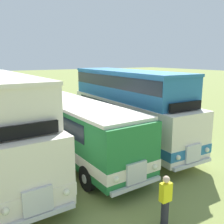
# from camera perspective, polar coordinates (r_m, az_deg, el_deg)

# --- Properties ---
(bus_seventh_in_row) EXTENTS (2.91, 9.93, 2.99)m
(bus_seventh_in_row) POSITION_cam_1_polar(r_m,az_deg,el_deg) (13.18, -8.10, -3.15)
(bus_seventh_in_row) COLOR #237538
(bus_seventh_in_row) RESTS_ON ground
(bus_eighth_in_row) EXTENTS (2.77, 10.17, 4.49)m
(bus_eighth_in_row) POSITION_cam_1_polar(r_m,az_deg,el_deg) (15.11, 3.63, 1.71)
(bus_eighth_in_row) COLOR silver
(bus_eighth_in_row) RESTS_ON ground
(marshal_person) EXTENTS (0.36, 0.24, 1.73)m
(marshal_person) POSITION_cam_1_polar(r_m,az_deg,el_deg) (8.36, 11.99, -19.21)
(marshal_person) COLOR #23232D
(marshal_person) RESTS_ON ground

